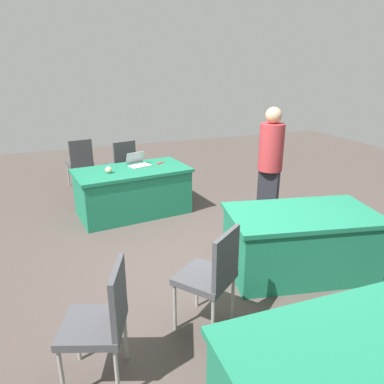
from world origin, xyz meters
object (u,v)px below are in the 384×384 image
object	(u,v)px
chair_aisle	(212,273)
yarn_ball	(109,170)
chair_tucked_left	(80,160)
table_foreground	(133,191)
scissors_red	(160,163)
laptop_silver	(139,163)
chair_tucked_right	(102,318)
person_attendee_standing	(270,161)
table_mid_right	(300,242)
chair_near_front	(122,162)

from	to	relation	value
chair_aisle	yarn_ball	distance (m)	2.85
chair_tucked_left	chair_aisle	xyz separation A→B (m)	(-0.67, 4.52, 0.02)
yarn_ball	chair_aisle	bearing A→B (deg)	98.07
table_foreground	chair_tucked_left	xyz separation A→B (m)	(0.63, -1.61, 0.18)
yarn_ball	scissors_red	bearing A→B (deg)	-163.17
laptop_silver	scissors_red	size ratio (longest dim) A/B	2.15
scissors_red	chair_tucked_right	bearing A→B (deg)	31.01
laptop_silver	chair_aisle	bearing A→B (deg)	71.13
chair_aisle	yarn_ball	xyz separation A→B (m)	(0.40, -2.82, 0.21)
chair_tucked_right	chair_aisle	xyz separation A→B (m)	(-0.96, -0.23, 0.01)
person_attendee_standing	yarn_ball	bearing A→B (deg)	19.74
chair_tucked_right	yarn_ball	bearing A→B (deg)	10.14
person_attendee_standing	laptop_silver	bearing A→B (deg)	6.93
laptop_silver	yarn_ball	distance (m)	0.57
chair_tucked_left	scissors_red	distance (m)	1.85
yarn_ball	chair_tucked_right	bearing A→B (deg)	79.51
chair_tucked_right	scissors_red	xyz separation A→B (m)	(-1.44, -3.31, 0.18)
yarn_ball	scissors_red	size ratio (longest dim) A/B	0.55
chair_tucked_right	scissors_red	distance (m)	3.62
table_foreground	chair_aisle	world-z (taller)	chair_aisle
table_mid_right	yarn_ball	distance (m)	2.91
chair_near_front	table_mid_right	bearing A→B (deg)	-82.67
scissors_red	table_mid_right	bearing A→B (deg)	72.61
chair_tucked_left	laptop_silver	size ratio (longest dim) A/B	2.45
chair_tucked_right	laptop_silver	size ratio (longest dim) A/B	2.47
table_foreground	scissors_red	size ratio (longest dim) A/B	10.06
chair_near_front	chair_aisle	xyz separation A→B (m)	(0.03, 4.03, 0.01)
chair_tucked_left	yarn_ball	size ratio (longest dim) A/B	9.56
laptop_silver	yarn_ball	size ratio (longest dim) A/B	3.91
table_mid_right	scissors_red	size ratio (longest dim) A/B	9.86
chair_tucked_right	chair_aisle	world-z (taller)	chair_aisle
chair_near_front	chair_tucked_right	size ratio (longest dim) A/B	1.00
chair_tucked_left	person_attendee_standing	bearing A→B (deg)	-58.30
chair_near_front	yarn_ball	world-z (taller)	chair_near_front
table_mid_right	laptop_silver	distance (m)	2.86
laptop_silver	chair_tucked_right	bearing A→B (deg)	55.17
chair_near_front	chair_aisle	size ratio (longest dim) A/B	0.99
chair_tucked_left	yarn_ball	world-z (taller)	chair_tucked_left
table_mid_right	person_attendee_standing	bearing A→B (deg)	-106.87
table_foreground	person_attendee_standing	distance (m)	2.16
chair_aisle	scissors_red	world-z (taller)	chair_aisle
table_foreground	table_mid_right	distance (m)	2.76
table_foreground	person_attendee_standing	bearing A→B (deg)	146.78
chair_tucked_left	chair_aisle	world-z (taller)	chair_aisle
chair_aisle	person_attendee_standing	size ratio (longest dim) A/B	0.57
table_foreground	chair_near_front	world-z (taller)	chair_near_front
laptop_silver	yarn_ball	xyz separation A→B (m)	(0.51, 0.25, 0.01)
chair_near_front	yarn_ball	size ratio (longest dim) A/B	9.66
chair_tucked_right	table_mid_right	bearing A→B (deg)	-51.47
chair_near_front	laptop_silver	distance (m)	0.99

